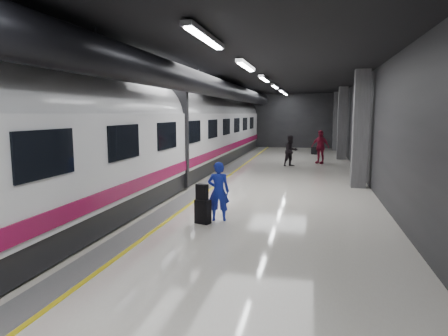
# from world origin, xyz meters

# --- Properties ---
(ground) EXTENTS (40.00, 40.00, 0.00)m
(ground) POSITION_xyz_m (0.00, 0.00, 0.00)
(ground) COLOR silver
(ground) RESTS_ON ground
(platform_hall) EXTENTS (10.02, 40.02, 4.51)m
(platform_hall) POSITION_xyz_m (-0.29, 0.96, 3.54)
(platform_hall) COLOR black
(platform_hall) RESTS_ON ground
(train) EXTENTS (3.05, 38.00, 4.05)m
(train) POSITION_xyz_m (-3.25, -0.00, 2.07)
(train) COLOR black
(train) RESTS_ON ground
(traveler_main) EXTENTS (0.63, 0.46, 1.59)m
(traveler_main) POSITION_xyz_m (0.38, -3.95, 0.80)
(traveler_main) COLOR #1A2EC6
(traveler_main) RESTS_ON ground
(suitcase_main) EXTENTS (0.44, 0.35, 0.63)m
(suitcase_main) POSITION_xyz_m (0.04, -4.32, 0.32)
(suitcase_main) COLOR black
(suitcase_main) RESTS_ON ground
(shoulder_bag) EXTENTS (0.34, 0.25, 0.41)m
(shoulder_bag) POSITION_xyz_m (0.02, -4.32, 0.83)
(shoulder_bag) COLOR black
(shoulder_bag) RESTS_ON suitcase_main
(traveler_far_a) EXTENTS (1.04, 1.02, 1.69)m
(traveler_far_a) POSITION_xyz_m (1.64, 7.72, 0.85)
(traveler_far_a) COLOR black
(traveler_far_a) RESTS_ON ground
(traveler_far_b) EXTENTS (1.20, 0.97, 1.90)m
(traveler_far_b) POSITION_xyz_m (3.21, 9.38, 0.95)
(traveler_far_b) COLOR maroon
(traveler_far_b) RESTS_ON ground
(suitcase_far) EXTENTS (0.43, 0.35, 0.54)m
(suitcase_far) POSITION_xyz_m (2.90, 14.56, 0.27)
(suitcase_far) COLOR black
(suitcase_far) RESTS_ON ground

